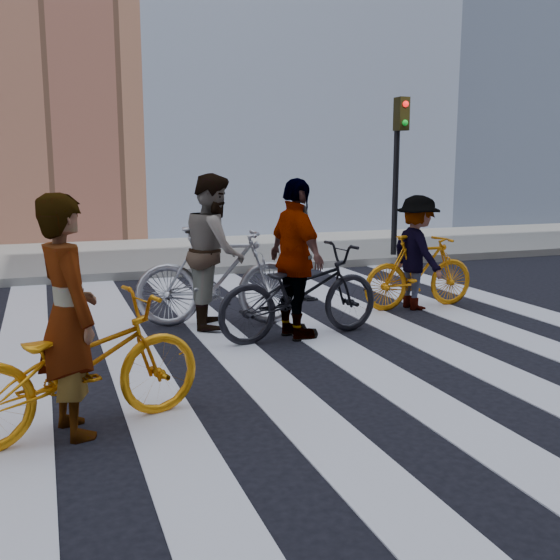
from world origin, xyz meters
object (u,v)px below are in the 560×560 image
bike_yellow_right (419,272)px  rider_mid (215,251)px  traffic_signal (399,151)px  bike_dark_rear (300,292)px  rider_rear (296,259)px  rider_right (417,253)px  bike_yellow_left (78,366)px  rider_left (68,316)px  bike_silver_mid (219,276)px

bike_yellow_right → rider_mid: rider_mid is taller
traffic_signal → bike_dark_rear: (-4.08, -4.91, -1.73)m
bike_dark_rear → bike_yellow_right: bearing=-75.4°
bike_dark_rear → rider_rear: rider_rear is taller
rider_mid → rider_right: (2.91, 0.00, -0.16)m
rider_rear → bike_dark_rear: bearing=-98.1°
traffic_signal → bike_dark_rear: bearing=-129.7°
bike_yellow_right → rider_rear: size_ratio=0.94×
rider_rear → rider_right: bearing=-75.4°
bike_dark_rear → rider_rear: (-0.05, 0.00, 0.39)m
bike_yellow_left → rider_left: bearing=73.2°
rider_mid → rider_right: rider_mid is taller
bike_yellow_right → rider_rear: rider_rear is taller
bike_yellow_right → bike_silver_mid: bearing=88.2°
bike_dark_rear → bike_yellow_left: bearing=119.5°
bike_yellow_right → rider_left: (-4.81, -2.90, 0.39)m
traffic_signal → bike_silver_mid: bearing=-140.3°
bike_yellow_left → bike_dark_rear: (2.59, 1.99, 0.03)m
rider_mid → bike_yellow_left: bearing=160.8°
rider_right → rider_rear: bearing=110.8°
bike_silver_mid → bike_dark_rear: size_ratio=1.00×
bike_silver_mid → rider_right: bearing=-77.3°
bike_yellow_left → bike_silver_mid: size_ratio=0.95×
bike_silver_mid → bike_yellow_right: (2.91, 0.00, -0.10)m
bike_silver_mid → rider_rear: size_ratio=1.12×
rider_left → rider_mid: bearing=-49.4°
rider_left → rider_right: size_ratio=1.14×
rider_mid → bike_dark_rear: bearing=-126.1°
bike_yellow_left → bike_dark_rear: size_ratio=0.95×
rider_rear → rider_mid: bearing=31.3°
traffic_signal → rider_mid: size_ratio=1.74×
rider_left → rider_right: bearing=-75.4°
bike_yellow_right → rider_right: size_ratio=1.10×
rider_mid → rider_rear: (0.74, -0.90, -0.02)m
traffic_signal → bike_yellow_right: size_ratio=1.90×
bike_yellow_left → bike_dark_rear: 3.27m
bike_dark_rear → bike_silver_mid: bearing=31.3°
traffic_signal → bike_yellow_right: 4.77m
bike_silver_mid → rider_left: 3.48m
bike_silver_mid → bike_yellow_right: bike_silver_mid is taller
traffic_signal → rider_mid: bearing=-140.6°
rider_mid → rider_right: size_ratio=1.20×
bike_dark_rear → rider_mid: size_ratio=1.09×
traffic_signal → rider_rear: size_ratio=1.78×
rider_left → rider_mid: rider_mid is taller
bike_yellow_left → rider_right: 5.54m
bike_yellow_left → bike_yellow_right: 5.57m
rider_mid → rider_right: 2.91m
bike_silver_mid → rider_rear: (0.69, -0.90, 0.31)m
rider_left → rider_rear: bearing=-69.2°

